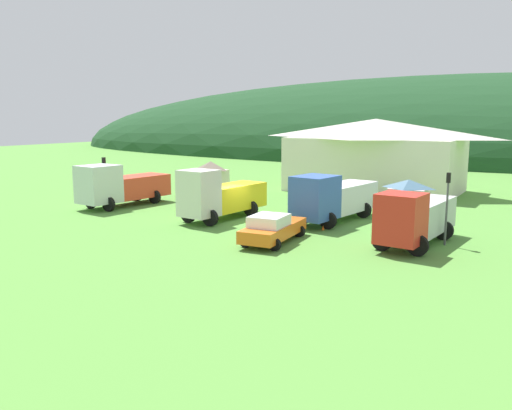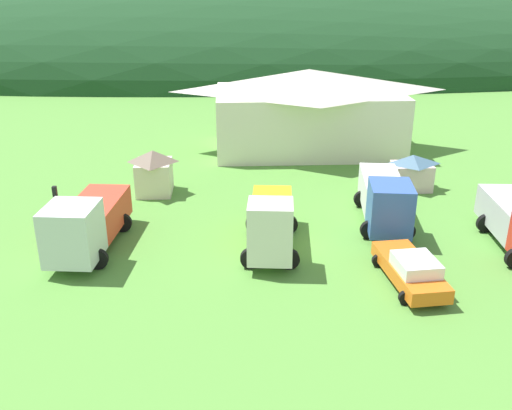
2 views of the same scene
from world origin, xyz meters
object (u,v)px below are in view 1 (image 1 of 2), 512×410
(crane_truck_red, at_px, (415,217))
(traffic_light_west, at_px, (104,176))
(service_pickup_orange, at_px, (273,228))
(traffic_light_east, at_px, (447,201))
(traffic_cone_near_pickup, at_px, (323,230))
(flatbed_truck_yellow, at_px, (219,195))
(play_shed_cream, at_px, (211,178))
(box_truck_blue, at_px, (332,197))
(play_shed_pink, at_px, (408,196))
(depot_building, at_px, (375,154))
(tow_truck_silver, at_px, (119,185))

(crane_truck_red, height_order, traffic_light_west, traffic_light_west)
(service_pickup_orange, relative_size, traffic_light_east, 1.37)
(crane_truck_red, height_order, traffic_cone_near_pickup, crane_truck_red)
(flatbed_truck_yellow, relative_size, traffic_light_east, 1.83)
(traffic_light_west, distance_m, traffic_light_east, 26.27)
(play_shed_cream, relative_size, service_pickup_orange, 0.55)
(traffic_light_east, bearing_deg, box_truck_blue, 160.18)
(crane_truck_red, bearing_deg, box_truck_blue, -115.26)
(crane_truck_red, relative_size, traffic_cone_near_pickup, 12.20)
(play_shed_pink, height_order, box_truck_blue, box_truck_blue)
(play_shed_cream, height_order, traffic_light_east, traffic_light_east)
(traffic_cone_near_pickup, bearing_deg, flatbed_truck_yellow, -175.79)
(play_shed_pink, distance_m, flatbed_truck_yellow, 14.05)
(depot_building, bearing_deg, service_pickup_orange, -85.28)
(depot_building, height_order, service_pickup_orange, depot_building)
(play_shed_cream, bearing_deg, traffic_light_west, -113.08)
(play_shed_pink, xyz_separation_m, traffic_cone_near_pickup, (-2.95, -8.70, -1.29))
(play_shed_pink, relative_size, box_truck_blue, 0.34)
(play_shed_cream, distance_m, crane_truck_red, 23.09)
(depot_building, relative_size, traffic_light_west, 4.30)
(depot_building, bearing_deg, traffic_cone_near_pickup, -80.83)
(tow_truck_silver, distance_m, traffic_light_east, 24.92)
(play_shed_pink, height_order, flatbed_truck_yellow, flatbed_truck_yellow)
(depot_building, height_order, traffic_light_east, depot_building)
(service_pickup_orange, relative_size, traffic_light_west, 1.43)
(flatbed_truck_yellow, bearing_deg, service_pickup_orange, 63.87)
(traffic_light_east, xyz_separation_m, traffic_cone_near_pickup, (-7.41, 0.17, -2.49))
(tow_truck_silver, bearing_deg, service_pickup_orange, 81.07)
(crane_truck_red, relative_size, traffic_light_west, 1.94)
(box_truck_blue, bearing_deg, crane_truck_red, 67.55)
(play_shed_pink, bearing_deg, box_truck_blue, -120.47)
(play_shed_cream, distance_m, play_shed_pink, 17.93)
(traffic_light_west, relative_size, traffic_cone_near_pickup, 6.29)
(tow_truck_silver, relative_size, box_truck_blue, 0.96)
(flatbed_truck_yellow, height_order, traffic_light_east, traffic_light_east)
(tow_truck_silver, relative_size, traffic_light_west, 2.05)
(box_truck_blue, height_order, traffic_light_west, traffic_light_west)
(tow_truck_silver, height_order, flatbed_truck_yellow, flatbed_truck_yellow)
(tow_truck_silver, height_order, service_pickup_orange, tow_truck_silver)
(play_shed_cream, bearing_deg, service_pickup_orange, -43.77)
(traffic_light_east, bearing_deg, flatbed_truck_yellow, -178.50)
(flatbed_truck_yellow, bearing_deg, box_truck_blue, 120.30)
(play_shed_pink, distance_m, traffic_cone_near_pickup, 9.28)
(play_shed_pink, xyz_separation_m, traffic_light_west, (-21.81, -9.06, 1.10))
(flatbed_truck_yellow, distance_m, traffic_light_west, 11.28)
(traffic_light_west, distance_m, traffic_cone_near_pickup, 19.01)
(traffic_light_west, xyz_separation_m, traffic_light_east, (26.27, 0.19, 0.10))
(traffic_light_west, bearing_deg, service_pickup_orange, -13.24)
(service_pickup_orange, bearing_deg, flatbed_truck_yellow, -126.91)
(flatbed_truck_yellow, bearing_deg, play_shed_cream, -136.23)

